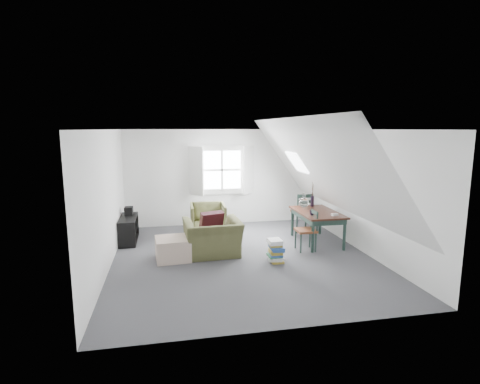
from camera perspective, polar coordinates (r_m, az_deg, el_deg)
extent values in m
plane|color=#45454A|center=(7.52, 0.42, -9.92)|extent=(5.50, 5.50, 0.00)
plane|color=white|center=(7.08, 0.45, 9.51)|extent=(5.50, 5.50, 0.00)
plane|color=white|center=(9.87, -2.80, 2.26)|extent=(5.00, 0.00, 5.00)
plane|color=white|center=(4.60, 7.42, -6.39)|extent=(5.00, 0.00, 5.00)
plane|color=white|center=(7.13, -19.65, -1.15)|extent=(0.00, 5.50, 5.50)
plane|color=white|center=(8.08, 18.08, 0.14)|extent=(0.00, 5.50, 5.50)
plane|color=white|center=(6.98, -12.15, 3.33)|extent=(3.19, 5.50, 4.48)
plane|color=white|center=(7.59, 12.00, 3.82)|extent=(3.19, 5.50, 4.48)
cube|color=white|center=(9.83, -2.79, 3.40)|extent=(1.30, 0.04, 1.30)
cube|color=white|center=(9.60, -6.68, 3.19)|extent=(0.35, 0.35, 1.25)
cube|color=white|center=(9.80, 1.29, 3.38)|extent=(0.35, 0.35, 1.25)
cube|color=white|center=(9.82, -2.79, 3.39)|extent=(1.00, 0.02, 1.00)
cube|color=white|center=(9.80, -2.77, 3.38)|extent=(1.08, 0.04, 0.05)
cube|color=white|center=(9.80, -2.77, 3.38)|extent=(0.05, 0.04, 1.08)
cube|color=white|center=(8.80, 8.66, 4.50)|extent=(0.35, 0.75, 0.47)
imported|color=#4B4D2B|center=(7.68, -4.19, -9.52)|extent=(1.15, 1.02, 0.72)
imported|color=#4B4D2B|center=(9.08, -4.85, -6.49)|extent=(0.85, 0.87, 0.76)
cube|color=#3A1018|center=(7.64, -4.39, -4.70)|extent=(0.53, 0.40, 0.49)
cube|color=#C4A997|center=(7.46, -10.20, -8.50)|extent=(0.69, 0.69, 0.43)
cube|color=black|center=(8.45, 11.69, -3.05)|extent=(0.85, 1.42, 0.04)
cube|color=#1F342E|center=(8.47, 11.67, -3.55)|extent=(0.75, 1.32, 0.11)
cylinder|color=#1F342E|center=(7.85, 11.03, -6.69)|extent=(0.07, 0.07, 0.67)
cylinder|color=#1F342E|center=(8.13, 15.62, -6.29)|extent=(0.07, 0.07, 0.67)
cylinder|color=#1F342E|center=(8.99, 7.99, -4.51)|extent=(0.07, 0.07, 0.67)
cylinder|color=#1F342E|center=(9.23, 12.09, -4.25)|extent=(0.07, 0.07, 0.67)
sphere|color=silver|center=(8.78, 9.68, -1.55)|extent=(0.23, 0.23, 0.23)
cylinder|color=silver|center=(8.75, 9.71, -0.60)|extent=(0.07, 0.07, 0.13)
cylinder|color=black|center=(8.96, 10.95, -1.37)|extent=(0.08, 0.08, 0.25)
cylinder|color=#3F2D1E|center=(8.91, 11.00, 0.36)|extent=(0.03, 0.05, 0.45)
cylinder|color=#3F2D1E|center=(8.93, 11.07, 0.38)|extent=(0.04, 0.06, 0.45)
cylinder|color=#3F2D1E|center=(8.90, 10.97, 0.35)|extent=(0.05, 0.08, 0.44)
imported|color=black|center=(8.09, 10.88, -3.46)|extent=(0.12, 0.12, 0.10)
cube|color=white|center=(8.13, 14.23, -3.36)|extent=(0.14, 0.11, 0.04)
cube|color=brown|center=(9.39, 9.39, -2.98)|extent=(0.45, 0.45, 0.05)
cylinder|color=#1F342E|center=(9.68, 9.99, -4.17)|extent=(0.04, 0.04, 0.46)
cylinder|color=#1F342E|center=(9.35, 10.80, -4.68)|extent=(0.04, 0.04, 0.46)
cylinder|color=#1F342E|center=(9.55, 7.93, -4.29)|extent=(0.04, 0.04, 0.46)
cylinder|color=#1F342E|center=(9.22, 8.68, -4.82)|extent=(0.04, 0.04, 0.46)
cylinder|color=#1F342E|center=(9.22, 10.95, -1.75)|extent=(0.04, 0.04, 0.49)
cylinder|color=#1F342E|center=(9.09, 8.80, -1.85)|extent=(0.04, 0.04, 0.49)
cube|color=#1F342E|center=(9.12, 9.92, -0.61)|extent=(0.37, 0.03, 0.09)
cube|color=#1F342E|center=(9.14, 9.89, -1.47)|extent=(0.37, 0.03, 0.06)
cube|color=brown|center=(7.94, 9.98, -5.78)|extent=(0.40, 0.40, 0.05)
cylinder|color=#1F342E|center=(8.09, 8.45, -7.09)|extent=(0.03, 0.03, 0.41)
cylinder|color=#1F342E|center=(8.20, 10.59, -6.91)|extent=(0.03, 0.03, 0.41)
cylinder|color=#1F342E|center=(7.80, 9.25, -7.74)|extent=(0.03, 0.03, 0.41)
cylinder|color=#1F342E|center=(7.91, 11.46, -7.55)|extent=(0.03, 0.03, 0.41)
cylinder|color=#1F342E|center=(8.10, 10.81, -3.98)|extent=(0.03, 0.03, 0.43)
cylinder|color=#1F342E|center=(7.81, 11.69, -4.52)|extent=(0.03, 0.03, 0.43)
cube|color=#1F342E|center=(7.91, 11.28, -3.04)|extent=(0.03, 0.32, 0.08)
cube|color=#1F342E|center=(7.94, 11.25, -3.91)|extent=(0.03, 0.32, 0.06)
cube|color=black|center=(8.90, -16.53, -7.10)|extent=(0.36, 1.09, 0.03)
cube|color=black|center=(8.83, -16.61, -5.49)|extent=(0.36, 1.09, 0.03)
cube|color=black|center=(8.77, -16.70, -3.78)|extent=(0.36, 1.09, 0.03)
cube|color=black|center=(8.33, -16.94, -6.43)|extent=(0.36, 0.03, 0.54)
cube|color=black|center=(9.35, -16.32, -4.66)|extent=(0.36, 0.03, 0.54)
cube|color=#264C99|center=(8.57, -16.75, -7.06)|extent=(0.16, 0.18, 0.20)
cube|color=red|center=(8.96, -16.51, -6.32)|extent=(0.16, 0.22, 0.20)
cube|color=white|center=(8.63, -16.76, -5.10)|extent=(0.16, 0.20, 0.18)
cube|color=black|center=(8.99, -16.58, -2.81)|extent=(0.19, 0.25, 0.20)
cube|color=#B29933|center=(7.31, 5.58, -10.38)|extent=(0.23, 0.30, 0.04)
cube|color=white|center=(7.31, 5.31, -10.08)|extent=(0.29, 0.33, 0.04)
cube|color=white|center=(7.28, 5.68, -9.84)|extent=(0.25, 0.33, 0.04)
cube|color=#337F4C|center=(7.26, 5.24, -9.60)|extent=(0.25, 0.31, 0.03)
cube|color=#264C99|center=(7.24, 5.49, -9.43)|extent=(0.27, 0.34, 0.03)
cube|color=#B29933|center=(7.25, 5.42, -9.17)|extent=(0.23, 0.30, 0.03)
cube|color=#B29933|center=(7.26, 5.44, -8.87)|extent=(0.27, 0.33, 0.04)
cube|color=#264C99|center=(7.22, 5.74, -8.66)|extent=(0.27, 0.34, 0.04)
cube|color=#264C99|center=(7.20, 5.58, -8.39)|extent=(0.27, 0.33, 0.04)
cube|color=#B29933|center=(7.24, 5.39, -7.98)|extent=(0.25, 0.31, 0.04)
cube|color=white|center=(7.21, 5.32, -7.69)|extent=(0.25, 0.29, 0.05)
cube|color=white|center=(7.21, 5.36, -7.36)|extent=(0.25, 0.30, 0.04)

